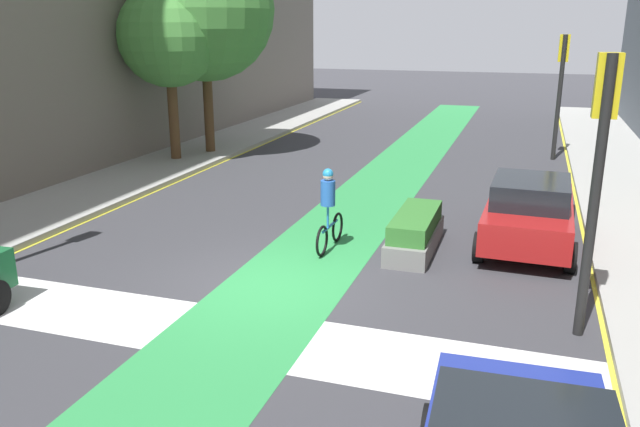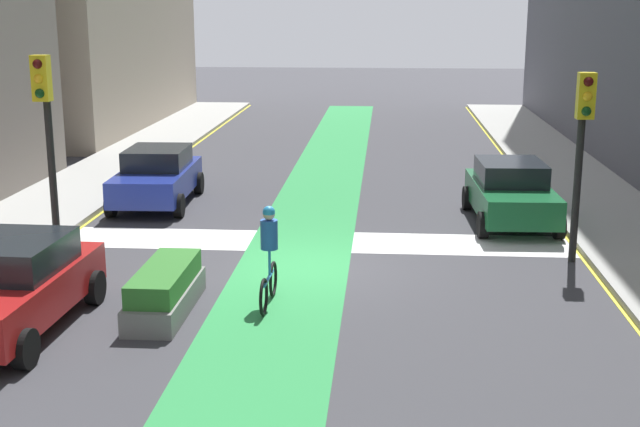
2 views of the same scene
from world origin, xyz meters
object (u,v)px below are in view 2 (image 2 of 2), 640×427
traffic_signal_near_right (46,119)px  car_blue_right_near (157,176)px  car_green_left_near (511,192)px  cyclist_in_lane (269,254)px  traffic_signal_near_left (582,131)px  median_planter (165,291)px  car_red_right_far (11,285)px

traffic_signal_near_right → car_blue_right_near: size_ratio=1.04×
car_green_left_near → car_blue_right_near: 9.61m
cyclist_in_lane → traffic_signal_near_right: bearing=-26.3°
traffic_signal_near_left → car_blue_right_near: size_ratio=0.96×
car_green_left_near → median_planter: bearing=45.1°
cyclist_in_lane → median_planter: bearing=17.9°
car_blue_right_near → cyclist_in_lane: size_ratio=2.30×
traffic_signal_near_left → car_green_left_near: traffic_signal_near_left is taller
traffic_signal_near_left → car_red_right_far: (10.37, 4.74, -2.07)m
car_red_right_far → cyclist_in_lane: size_ratio=2.29×
car_green_left_near → car_red_right_far: 12.54m
traffic_signal_near_right → car_red_right_far: traffic_signal_near_right is taller
traffic_signal_near_left → median_planter: size_ratio=1.49×
traffic_signal_near_right → median_planter: bearing=136.4°
traffic_signal_near_left → car_green_left_near: 4.13m
car_red_right_far → traffic_signal_near_left: bearing=-155.4°
traffic_signal_near_left → car_green_left_near: size_ratio=0.96×
traffic_signal_near_left → median_planter: 9.15m
car_red_right_far → cyclist_in_lane: bearing=-158.2°
car_blue_right_near → traffic_signal_near_left: bearing=155.1°
traffic_signal_near_right → cyclist_in_lane: bearing=153.7°
traffic_signal_near_left → car_red_right_far: size_ratio=0.96×
car_red_right_far → median_planter: size_ratio=1.55×
traffic_signal_near_left → median_planter: traffic_signal_near_left is taller
median_planter → traffic_signal_near_left: bearing=-155.4°
traffic_signal_near_right → median_planter: (-3.23, 3.08, -2.69)m
traffic_signal_near_left → median_planter: bearing=24.6°
car_green_left_near → cyclist_in_lane: 8.43m
median_planter → car_red_right_far: bearing=24.6°
car_green_left_near → traffic_signal_near_right: bearing=21.4°
car_green_left_near → car_blue_right_near: same height
car_green_left_near → cyclist_in_lane: cyclist_in_lane is taller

